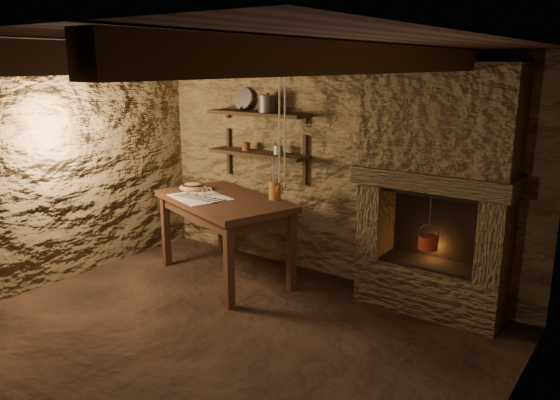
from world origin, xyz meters
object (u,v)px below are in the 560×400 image
Objects in this scene: iron_stockpot at (268,105)px; work_table at (225,235)px; red_pot at (428,241)px; stoneware_jug at (275,182)px; wooden_bowl at (193,187)px.

work_table is at bearing -105.37° from iron_stockpot.
red_pot is (1.94, -0.12, -1.16)m from iron_stockpot.
work_table is 3.29× the size of red_pot.
stoneware_jug is 1.03m from wooden_bowl.
work_table is 0.82m from stoneware_jug.
work_table is 2.16m from red_pot.
stoneware_jug is 0.89m from iron_stockpot.
iron_stockpot reaches higher than stoneware_jug.
red_pot is (2.10, 0.46, 0.21)m from work_table.
iron_stockpot is at bearing 176.46° from red_pot.
wooden_bowl is (-0.99, -0.21, -0.15)m from stoneware_jug.
wooden_bowl is 0.56× the size of red_pot.
work_table is 1.49m from iron_stockpot.
wooden_bowl is at bearing 174.83° from stoneware_jug.
iron_stockpot is (0.16, 0.58, 1.37)m from work_table.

